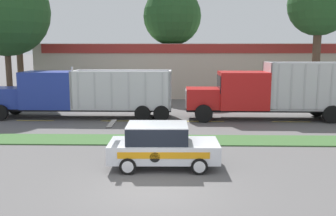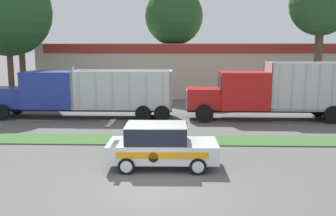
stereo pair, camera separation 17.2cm
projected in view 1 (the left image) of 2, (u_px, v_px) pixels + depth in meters
The scene contains 13 objects.
ground_plane at pixel (153, 189), 12.19m from camera, with size 600.00×600.00×0.00m, color #5B5959.
grass_verge at pixel (161, 140), 18.62m from camera, with size 120.00×2.11×0.06m, color #3D6633.
centre_line_3 at pixel (35, 120), 23.82m from camera, with size 2.40×0.14×0.01m, color yellow.
centre_line_4 at pixel (120, 121), 23.68m from camera, with size 2.40×0.14×0.01m, color yellow.
centre_line_5 at pixel (205, 121), 23.55m from camera, with size 2.40×0.14×0.01m, color yellow.
centre_line_6 at pixel (291, 122), 23.42m from camera, with size 2.40×0.14×0.01m, color yellow.
dump_truck_mid at pixel (258, 94), 24.03m from camera, with size 10.83×2.72×3.68m.
dump_truck_far_right at pixel (64, 94), 24.63m from camera, with size 12.14×2.62×3.40m.
rally_car at pixel (162, 145), 14.36m from camera, with size 4.22×2.10×1.71m.
store_building_backdrop at pixel (213, 68), 39.41m from camera, with size 33.59×12.10×4.99m.
tree_behind_left at pixel (172, 10), 34.84m from camera, with size 5.41×5.41×11.60m.
tree_behind_right at pixel (4, 3), 29.14m from camera, with size 6.94×6.94×12.60m.
tree_behind_far_right at pixel (17, 7), 34.22m from camera, with size 5.74×5.74×12.11m.
Camera 1 is at (0.79, -11.62, 4.51)m, focal length 40.00 mm.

